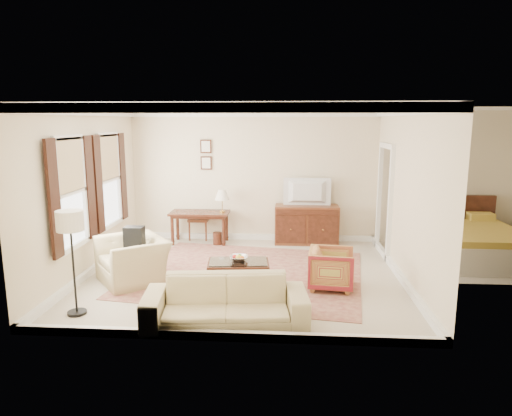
# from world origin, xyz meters

# --- Properties ---
(room_shell) EXTENTS (5.51, 5.01, 2.91)m
(room_shell) POSITION_xyz_m (0.00, 0.00, 2.47)
(room_shell) COLOR beige
(room_shell) RESTS_ON ground
(annex_bedroom) EXTENTS (3.00, 2.70, 2.90)m
(annex_bedroom) POSITION_xyz_m (4.49, 1.15, 0.34)
(annex_bedroom) COLOR beige
(annex_bedroom) RESTS_ON ground
(window_front) EXTENTS (0.12, 1.56, 1.80)m
(window_front) POSITION_xyz_m (-2.70, -0.70, 1.55)
(window_front) COLOR #CCB284
(window_front) RESTS_ON room_shell
(window_rear) EXTENTS (0.12, 1.56, 1.80)m
(window_rear) POSITION_xyz_m (-2.70, 0.90, 1.55)
(window_rear) COLOR #CCB284
(window_rear) RESTS_ON room_shell
(doorway) EXTENTS (0.10, 1.12, 2.25)m
(doorway) POSITION_xyz_m (2.71, 1.50, 1.08)
(doorway) COLOR white
(doorway) RESTS_ON room_shell
(rug) EXTENTS (4.40, 3.93, 0.01)m
(rug) POSITION_xyz_m (0.07, 0.07, 0.01)
(rug) COLOR maroon
(rug) RESTS_ON room_shell
(writing_desk) EXTENTS (1.29, 0.64, 0.70)m
(writing_desk) POSITION_xyz_m (-1.17, 2.08, 0.59)
(writing_desk) COLOR #512517
(writing_desk) RESTS_ON room_shell
(desk_chair) EXTENTS (0.55, 0.55, 1.05)m
(desk_chair) POSITION_xyz_m (-1.26, 2.43, 0.53)
(desk_chair) COLOR brown
(desk_chair) RESTS_ON room_shell
(desk_lamp) EXTENTS (0.32, 0.32, 0.50)m
(desk_lamp) POSITION_xyz_m (-0.66, 2.08, 0.95)
(desk_lamp) COLOR silver
(desk_lamp) RESTS_ON writing_desk
(framed_prints) EXTENTS (0.25, 0.04, 0.68)m
(framed_prints) POSITION_xyz_m (-1.07, 2.47, 1.94)
(framed_prints) COLOR #512517
(framed_prints) RESTS_ON room_shell
(sideboard) EXTENTS (1.39, 0.53, 0.85)m
(sideboard) POSITION_xyz_m (1.19, 2.20, 0.43)
(sideboard) COLOR brown
(sideboard) RESTS_ON room_shell
(tv) EXTENTS (0.99, 0.57, 0.13)m
(tv) POSITION_xyz_m (1.19, 2.18, 1.35)
(tv) COLOR black
(tv) RESTS_ON sideboard
(coffee_table) EXTENTS (1.05, 0.68, 0.42)m
(coffee_table) POSITION_xyz_m (-0.03, -0.55, 0.32)
(coffee_table) COLOR #512517
(coffee_table) RESTS_ON room_shell
(fruit_bowl) EXTENTS (0.42, 0.42, 0.10)m
(fruit_bowl) POSITION_xyz_m (-0.03, -0.51, 0.47)
(fruit_bowl) COLOR silver
(fruit_bowl) RESTS_ON coffee_table
(book_a) EXTENTS (0.27, 0.15, 0.38)m
(book_a) POSITION_xyz_m (-0.15, -0.52, 0.17)
(book_a) COLOR brown
(book_a) RESTS_ON coffee_table
(book_b) EXTENTS (0.28, 0.08, 0.38)m
(book_b) POSITION_xyz_m (0.08, -0.65, 0.16)
(book_b) COLOR brown
(book_b) RESTS_ON coffee_table
(striped_armchair) EXTENTS (0.73, 0.77, 0.72)m
(striped_armchair) POSITION_xyz_m (1.48, -0.56, 0.36)
(striped_armchair) COLOR maroon
(striped_armchair) RESTS_ON room_shell
(club_armchair) EXTENTS (1.29, 1.36, 1.00)m
(club_armchair) POSITION_xyz_m (-1.84, -0.44, 0.50)
(club_armchair) COLOR tan
(club_armchair) RESTS_ON room_shell
(backpack) EXTENTS (0.37, 0.39, 0.40)m
(backpack) POSITION_xyz_m (-1.83, -0.33, 0.75)
(backpack) COLOR black
(backpack) RESTS_ON club_armchair
(sofa) EXTENTS (2.22, 0.86, 0.85)m
(sofa) POSITION_xyz_m (-0.05, -2.00, 0.42)
(sofa) COLOR tan
(sofa) RESTS_ON room_shell
(floor_lamp) EXTENTS (0.37, 0.37, 1.49)m
(floor_lamp) POSITION_xyz_m (-2.19, -1.82, 1.24)
(floor_lamp) COLOR black
(floor_lamp) RESTS_ON room_shell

